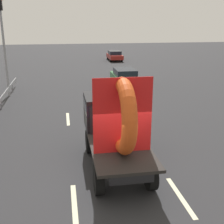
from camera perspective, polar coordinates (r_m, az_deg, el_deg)
The scene contains 9 objects.
ground_plane at distance 10.36m, azimuth 1.83°, elevation -13.29°, with size 120.00×120.00×0.00m, color #28282B.
flatbed_truck at distance 10.91m, azimuth 0.44°, elevation -1.80°, with size 2.02×4.93×3.63m.
distant_sedan at distance 24.80m, azimuth 2.49°, elevation 6.93°, with size 1.82×4.24×1.38m.
traffic_light at distance 22.00m, azimuth -20.45°, elevation 13.98°, with size 0.42×0.36×6.78m.
lane_dash_left_near at distance 9.11m, azimuth -7.25°, elevation -18.26°, with size 2.65×0.16×0.01m, color beige.
lane_dash_left_far at distance 16.57m, azimuth -8.56°, elevation -1.33°, with size 2.17×0.16×0.01m, color beige.
lane_dash_right_near at distance 9.81m, azimuth 13.16°, elevation -15.74°, with size 2.25×0.16×0.01m, color beige.
lane_dash_right_far at distance 16.43m, azimuth 3.06°, elevation -1.31°, with size 2.15×0.16×0.01m, color beige.
oncoming_car at distance 40.19m, azimuth 0.51°, elevation 10.96°, with size 1.70×3.96×1.29m.
Camera 1 is at (-1.79, -8.71, 5.31)m, focal length 47.04 mm.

